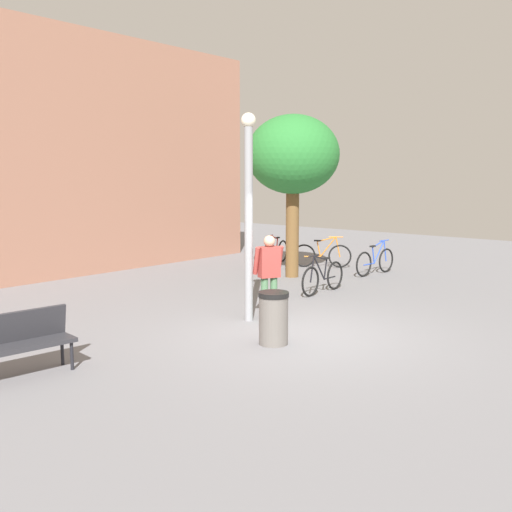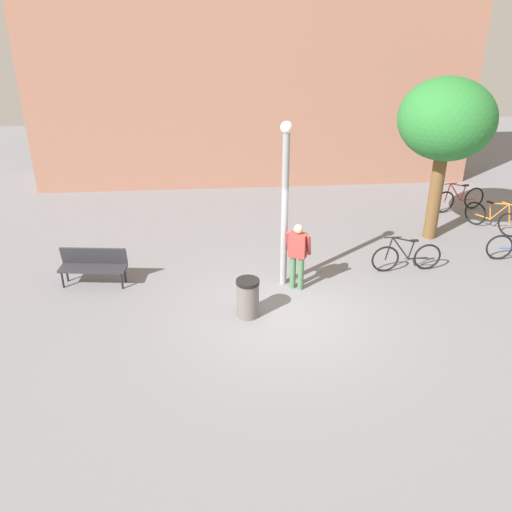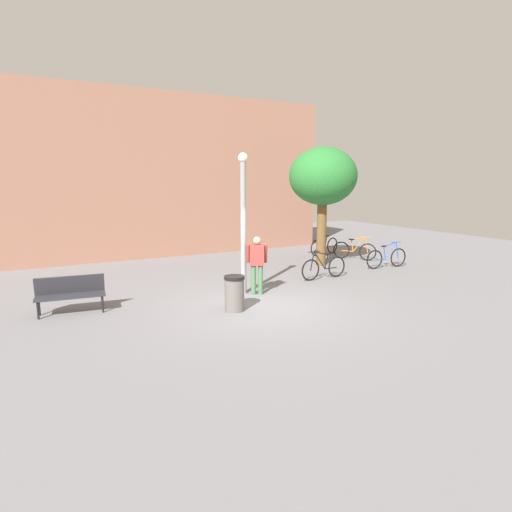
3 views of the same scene
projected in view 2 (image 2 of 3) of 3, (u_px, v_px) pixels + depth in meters
name	position (u px, v px, depth m)	size (l,w,h in m)	color
ground_plane	(285.00, 314.00, 12.69)	(36.00, 36.00, 0.00)	slate
building_facade	(253.00, 83.00, 19.42)	(15.05, 2.00, 6.83)	#9E6B56
lamppost	(285.00, 198.00, 12.96)	(0.28, 0.28, 3.98)	gray
person_by_lamppost	(298.00, 252.00, 13.31)	(0.63, 0.47, 1.67)	#47704C
park_bench	(93.00, 263.00, 13.71)	(1.64, 0.65, 0.92)	#2D2D33
plaza_tree	(446.00, 121.00, 14.86)	(2.54, 2.54, 4.47)	brown
bicycle_red	(459.00, 199.00, 17.97)	(1.77, 0.46, 0.97)	black
bicycle_orange	(492.00, 218.00, 16.61)	(1.04, 1.54, 0.97)	black
bicycle_black	(406.00, 257.00, 14.38)	(1.81, 0.10, 0.97)	black
trash_bin	(248.00, 298.00, 12.46)	(0.52, 0.52, 0.89)	#66605B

